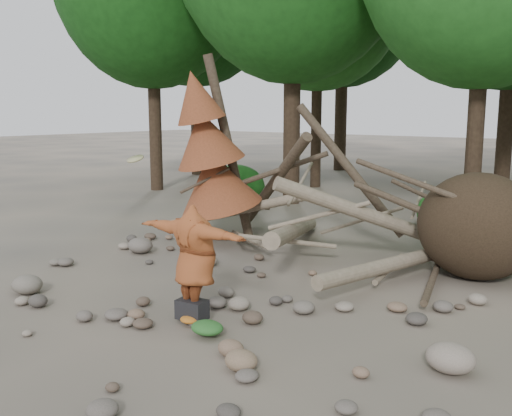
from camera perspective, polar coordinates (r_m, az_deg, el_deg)
The scene contains 13 objects.
ground at distance 8.95m, azimuth -4.00°, elevation -10.43°, with size 120.00×120.00×0.00m, color #514C44.
deadfall_pile at distance 11.31m, azimuth 18.38°, elevation -1.62°, with size 8.55×5.24×3.30m.
dead_conifer at distance 13.02m, azimuth -4.61°, elevation 5.44°, with size 2.06×2.16×4.35m.
bush_left at distance 17.61m, azimuth -2.00°, elevation 2.03°, with size 1.80×1.80×1.44m, color #175015.
bush_mid at distance 15.08m, azimuth 18.38°, elevation -0.38°, with size 1.40×1.40×1.12m, color #20651D.
frisbee_thrower at distance 8.40m, azimuth -6.16°, elevation -5.25°, with size 2.90×0.87×2.29m.
backpack at distance 8.55m, azimuth -6.40°, elevation -10.42°, with size 0.43×0.29×0.29m, color black.
cloth_green at distance 8.03m, azimuth -4.90°, elevation -12.17°, with size 0.48×0.40×0.18m, color #286026.
cloth_orange at distance 8.45m, azimuth -6.70°, elevation -11.34°, with size 0.28×0.23×0.10m, color #B6671F.
boulder_front_left at distance 10.51m, azimuth -21.91°, elevation -7.11°, with size 0.54×0.49×0.32m, color slate.
boulder_front_right at distance 7.07m, azimuth -1.50°, elevation -15.00°, with size 0.41×0.37×0.25m, color #806850.
boulder_mid_right at distance 7.38m, azimuth 18.88°, elevation -14.01°, with size 0.59×0.53×0.35m, color gray.
boulder_mid_left at distance 12.72m, azimuth -11.50°, elevation -3.68°, with size 0.57×0.51×0.34m, color #696159.
Camera 1 is at (5.57, -6.28, 3.08)m, focal length 40.00 mm.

